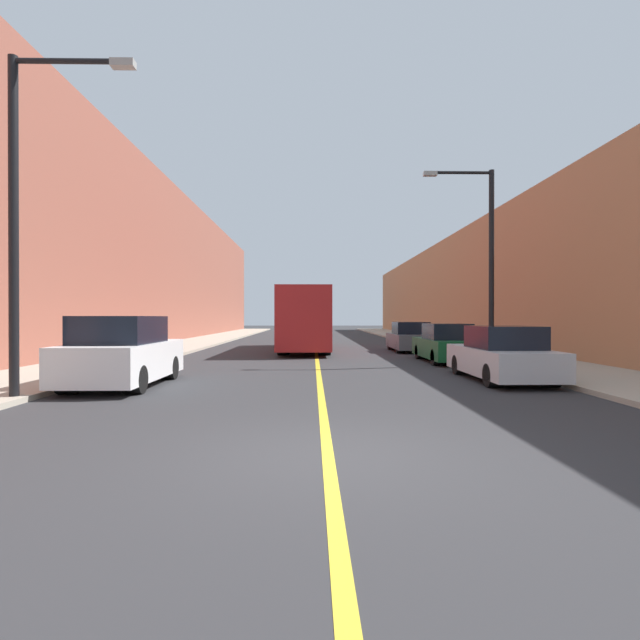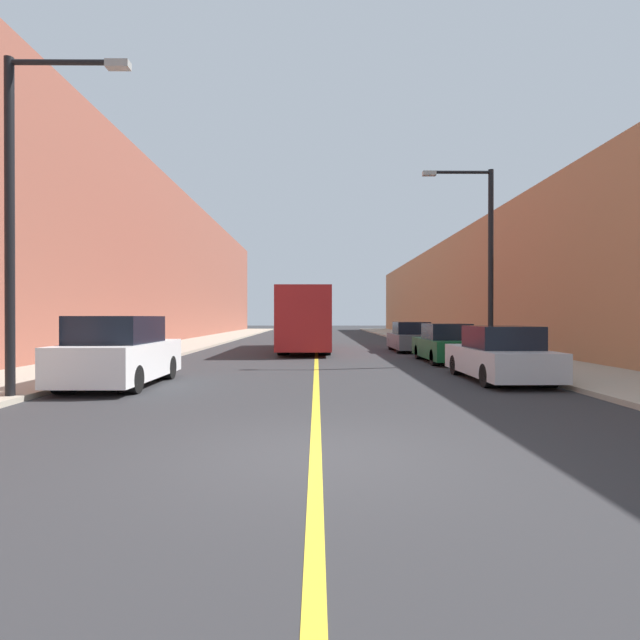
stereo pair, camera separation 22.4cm
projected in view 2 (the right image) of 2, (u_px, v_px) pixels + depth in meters
The scene contains 13 objects.
ground_plane at pixel (316, 457), 6.49m from camera, with size 200.00×200.00×0.00m, color #2D2D30.
sidewalk_left at pixel (205, 341), 36.44m from camera, with size 3.81×72.00×0.13m, color #A89E8C.
sidewalk_right at pixel (428, 341), 36.54m from camera, with size 3.81×72.00×0.13m, color #A89E8C.
building_row_left at pixel (151, 264), 36.38m from camera, with size 4.00×72.00×11.38m, color brown.
building_row_right at pixel (481, 288), 36.54m from camera, with size 4.00×72.00×7.91m, color #B2724C.
road_center_line at pixel (317, 342), 36.49m from camera, with size 0.16×72.00×0.01m, color gold.
bus at pixel (306, 319), 27.09m from camera, with size 2.53×10.80×3.25m.
parked_suv_left at pixel (120, 354), 13.14m from camera, with size 1.99×4.48×1.85m.
car_right_near at pixel (499, 356), 14.21m from camera, with size 1.88×4.65×1.56m.
car_right_mid at pixel (445, 345), 20.05m from camera, with size 1.76×4.68×1.56m.
car_right_far at pixel (410, 338), 26.23m from camera, with size 1.89×4.35×1.56m.
street_lamp_left at pixel (21, 202), 10.70m from camera, with size 2.68×0.24×7.26m.
street_lamp_right at pixel (484, 252), 18.80m from camera, with size 2.68×0.24×7.25m.
Camera 2 is at (0.02, -6.48, 1.82)m, focal length 28.00 mm.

